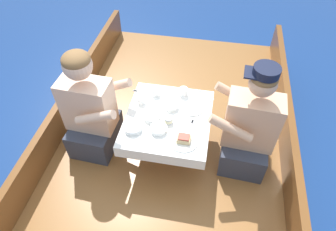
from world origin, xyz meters
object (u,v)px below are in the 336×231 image
Objects in this scene: coffee_cup_center at (184,91)px; person_port at (90,112)px; coffee_cup_starboard at (156,92)px; person_starboard at (248,129)px; coffee_cup_port at (142,100)px; tin_can at (168,120)px; sandwich at (184,139)px.

person_port is at bearing -155.39° from coffee_cup_center.
coffee_cup_center is at bearing 11.07° from coffee_cup_starboard.
person_starboard is at bearing -16.03° from coffee_cup_starboard.
coffee_cup_port reaches higher than tin_can.
person_port is 0.99× the size of person_starboard.
coffee_cup_port is 0.37m from coffee_cup_center.
sandwich is 0.51m from coffee_cup_center.
person_port is at bearing -149.85° from coffee_cup_starboard.
coffee_cup_starboard is 0.92× the size of coffee_cup_center.
coffee_cup_center is (0.23, 0.05, 0.00)m from coffee_cup_starboard.
sandwich is 1.08× the size of coffee_cup_starboard.
coffee_cup_port is 0.91× the size of coffee_cup_center.
coffee_cup_starboard is 0.23m from coffee_cup_center.
coffee_cup_center is (0.72, 0.33, 0.05)m from person_port.
person_starboard is 10.71× the size of coffee_cup_starboard.
coffee_cup_starboard is at bearing 118.64° from tin_can.
coffee_cup_port is at bearing -3.48° from person_starboard.
coffee_cup_starboard is at bearing -168.93° from coffee_cup_center.
coffee_cup_center is at bearing -22.58° from person_starboard.
tin_can is (-0.63, -0.07, 0.06)m from person_starboard.
sandwich is 0.99× the size of coffee_cup_center.
coffee_cup_port is (0.39, 0.17, 0.05)m from person_port.
person_starboard is at bearing 6.43° from tin_can.
person_starboard is 0.82m from coffee_cup_starboard.
person_port is 0.65m from tin_can.
sandwich is (-0.48, -0.24, 0.06)m from person_starboard.
person_starboard reaches higher than coffee_cup_starboard.
tin_can is (-0.14, 0.17, -0.00)m from sandwich.
sandwich is 0.22m from tin_can.
person_starboard reaches higher than person_port.
coffee_cup_port is at bearing -153.35° from coffee_cup_center.
person_starboard is 0.62m from coffee_cup_center.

